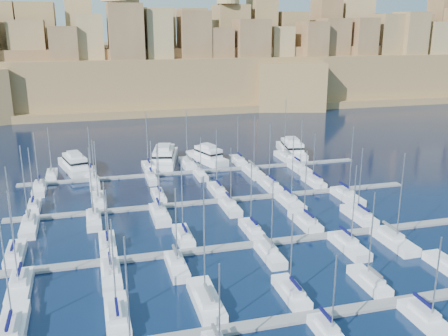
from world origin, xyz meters
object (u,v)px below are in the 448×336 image
object	(u,v)px
sailboat_2	(206,300)
motor_yacht_b	(164,157)
sailboat_0	(12,329)
motor_yacht_a	(75,164)
motor_yacht_d	(292,149)
motor_yacht_c	(207,156)
sailboat_4	(369,281)

from	to	relation	value
sailboat_2	motor_yacht_b	xyz separation A→B (m)	(5.58, 70.70, 0.94)
sailboat_0	motor_yacht_a	distance (m)	69.45
sailboat_2	motor_yacht_d	xyz separation A→B (m)	(41.29, 69.79, 0.94)
sailboat_0	motor_yacht_c	xyz separation A→B (m)	(40.13, 68.49, 0.96)
motor_yacht_a	motor_yacht_d	size ratio (longest dim) A/B	0.92
motor_yacht_a	sailboat_2	bearing A→B (deg)	-76.11
sailboat_0	motor_yacht_c	size ratio (longest dim) A/B	0.96
sailboat_4	motor_yacht_b	bearing A→B (deg)	103.77
sailboat_2	motor_yacht_d	bearing A→B (deg)	59.39
sailboat_4	motor_yacht_c	distance (m)	69.81
motor_yacht_a	motor_yacht_c	size ratio (longest dim) A/B	1.10
motor_yacht_a	motor_yacht_c	bearing A→B (deg)	-1.13
sailboat_0	motor_yacht_b	world-z (taller)	sailboat_0
sailboat_2	motor_yacht_a	xyz separation A→B (m)	(-17.08, 69.10, 0.94)
sailboat_4	motor_yacht_a	bearing A→B (deg)	119.84
motor_yacht_d	sailboat_2	bearing A→B (deg)	-120.61
sailboat_0	motor_yacht_d	size ratio (longest dim) A/B	0.81
sailboat_2	motor_yacht_d	world-z (taller)	sailboat_2
motor_yacht_b	motor_yacht_d	distance (m)	35.72
sailboat_2	motor_yacht_c	bearing A→B (deg)	76.26
sailboat_0	motor_yacht_b	bearing A→B (deg)	67.73
sailboat_0	motor_yacht_a	bearing A→B (deg)	84.78
motor_yacht_a	motor_yacht_b	bearing A→B (deg)	4.05
sailboat_4	motor_yacht_b	size ratio (longest dim) A/B	0.69
sailboat_4	motor_yacht_d	world-z (taller)	sailboat_4
motor_yacht_a	motor_yacht_c	xyz separation A→B (m)	(33.81, -0.67, -0.00)
sailboat_2	sailboat_4	world-z (taller)	sailboat_2
sailboat_2	motor_yacht_c	world-z (taller)	sailboat_2
motor_yacht_b	sailboat_2	bearing A→B (deg)	-94.51
sailboat_2	motor_yacht_a	size ratio (longest dim) A/B	1.06
sailboat_2	sailboat_4	xyz separation A→B (m)	(23.17, -1.07, -0.05)
sailboat_0	motor_yacht_b	size ratio (longest dim) A/B	0.73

